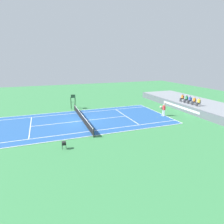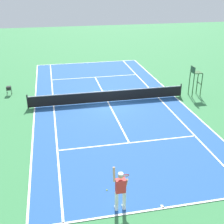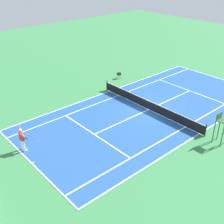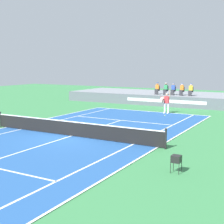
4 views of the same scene
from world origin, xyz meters
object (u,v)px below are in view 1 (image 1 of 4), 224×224
at_px(spectator_seated_3, 194,101).
at_px(spectator_seated_4, 198,102).
at_px(spectator_seated_1, 186,99).
at_px(ball_hopper, 64,143).
at_px(spectator_seated_0, 182,98).
at_px(spectator_seated_2, 190,100).
at_px(tennis_player, 164,109).
at_px(umpire_chair, 73,100).
at_px(tennis_ball, 157,117).

relative_size(spectator_seated_3, spectator_seated_4, 1.00).
relative_size(spectator_seated_1, ball_hopper, 1.81).
distance_m(spectator_seated_0, spectator_seated_4, 3.64).
xyz_separation_m(spectator_seated_2, tennis_player, (1.43, -5.84, -0.70)).
bearing_deg(spectator_seated_0, spectator_seated_4, 0.00).
bearing_deg(tennis_player, ball_hopper, -68.55).
bearing_deg(umpire_chair, tennis_ball, 48.34).
bearing_deg(spectator_seated_1, spectator_seated_2, 0.00).
height_order(tennis_player, ball_hopper, tennis_player).
relative_size(tennis_ball, ball_hopper, 0.10).
xyz_separation_m(spectator_seated_0, spectator_seated_3, (2.71, 0.00, 0.00)).
relative_size(spectator_seated_2, tennis_ball, 18.60).
bearing_deg(spectator_seated_0, spectator_seated_3, 0.00).
relative_size(spectator_seated_0, tennis_player, 0.61).
bearing_deg(spectator_seated_0, umpire_chair, -107.87).
bearing_deg(tennis_ball, spectator_seated_1, 109.84).
xyz_separation_m(spectator_seated_4, ball_hopper, (5.38, -20.64, -1.13)).
bearing_deg(umpire_chair, spectator_seated_3, 64.45).
xyz_separation_m(spectator_seated_4, umpire_chair, (-9.26, -17.41, -0.14)).
height_order(spectator_seated_0, tennis_player, spectator_seated_0).
distance_m(spectator_seated_2, ball_hopper, 21.90).
distance_m(spectator_seated_1, spectator_seated_4, 2.68).
distance_m(spectator_seated_0, ball_hopper, 22.55).
bearing_deg(tennis_player, umpire_chair, -127.35).
distance_m(spectator_seated_2, umpire_chair, 18.91).
xyz_separation_m(tennis_player, umpire_chair, (-8.83, -11.56, 0.56)).
bearing_deg(umpire_chair, spectator_seated_1, 69.30).
height_order(spectator_seated_2, tennis_ball, spectator_seated_2).
height_order(spectator_seated_4, tennis_ball, spectator_seated_4).
relative_size(spectator_seated_1, umpire_chair, 0.52).
height_order(tennis_player, tennis_ball, tennis_player).
bearing_deg(spectator_seated_2, spectator_seated_3, 0.00).
distance_m(spectator_seated_2, tennis_ball, 7.53).
relative_size(spectator_seated_2, spectator_seated_3, 1.00).
bearing_deg(spectator_seated_3, umpire_chair, -115.55).
xyz_separation_m(tennis_player, tennis_ball, (0.32, -1.28, -0.96)).
xyz_separation_m(spectator_seated_4, tennis_ball, (-0.11, -7.13, -1.66)).
height_order(spectator_seated_1, tennis_ball, spectator_seated_1).
bearing_deg(ball_hopper, umpire_chair, 167.55).
relative_size(spectator_seated_2, umpire_chair, 0.52).
bearing_deg(spectator_seated_2, tennis_player, -76.22).
xyz_separation_m(spectator_seated_1, spectator_seated_4, (2.68, 0.00, 0.00)).
relative_size(tennis_player, tennis_ball, 30.63).
height_order(spectator_seated_3, tennis_ball, spectator_seated_3).
height_order(spectator_seated_1, ball_hopper, spectator_seated_1).
height_order(spectator_seated_1, spectator_seated_3, same).
relative_size(spectator_seated_2, spectator_seated_4, 1.00).
bearing_deg(spectator_seated_3, tennis_player, -85.07).
distance_m(spectator_seated_1, spectator_seated_2, 0.82).
bearing_deg(spectator_seated_1, spectator_seated_4, 0.00).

